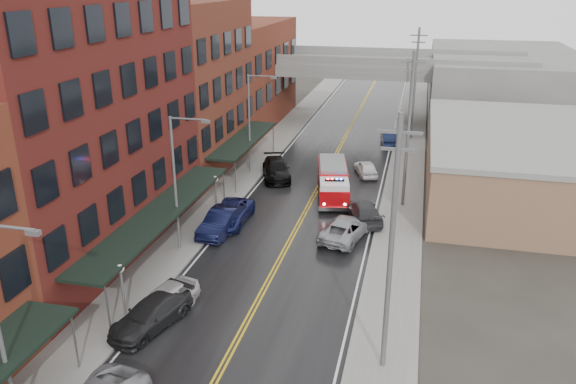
# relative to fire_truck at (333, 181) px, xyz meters

# --- Properties ---
(road) EXTENTS (11.00, 160.00, 0.02)m
(road) POSITION_rel_fire_truck_xyz_m (-1.54, -5.65, -1.44)
(road) COLOR black
(road) RESTS_ON ground
(sidewalk_left) EXTENTS (3.00, 160.00, 0.15)m
(sidewalk_left) POSITION_rel_fire_truck_xyz_m (-8.84, -5.65, -1.37)
(sidewalk_left) COLOR slate
(sidewalk_left) RESTS_ON ground
(sidewalk_right) EXTENTS (3.00, 160.00, 0.15)m
(sidewalk_right) POSITION_rel_fire_truck_xyz_m (5.76, -5.65, -1.37)
(sidewalk_right) COLOR slate
(sidewalk_right) RESTS_ON ground
(curb_left) EXTENTS (0.30, 160.00, 0.15)m
(curb_left) POSITION_rel_fire_truck_xyz_m (-7.19, -5.65, -1.37)
(curb_left) COLOR gray
(curb_left) RESTS_ON ground
(curb_right) EXTENTS (0.30, 160.00, 0.15)m
(curb_right) POSITION_rel_fire_truck_xyz_m (4.11, -5.65, -1.37)
(curb_right) COLOR gray
(curb_right) RESTS_ON ground
(brick_building_b) EXTENTS (9.00, 20.00, 18.00)m
(brick_building_b) POSITION_rel_fire_truck_xyz_m (-14.84, -12.65, 7.55)
(brick_building_b) COLOR #551B16
(brick_building_b) RESTS_ON ground
(brick_building_c) EXTENTS (9.00, 15.00, 15.00)m
(brick_building_c) POSITION_rel_fire_truck_xyz_m (-14.84, 4.85, 6.05)
(brick_building_c) COLOR brown
(brick_building_c) RESTS_ON ground
(brick_building_far) EXTENTS (9.00, 20.00, 12.00)m
(brick_building_far) POSITION_rel_fire_truck_xyz_m (-14.84, 22.35, 4.55)
(brick_building_far) COLOR brown
(brick_building_far) RESTS_ON ground
(tan_building) EXTENTS (14.00, 22.00, 5.00)m
(tan_building) POSITION_rel_fire_truck_xyz_m (14.46, 4.35, 1.05)
(tan_building) COLOR #90694D
(tan_building) RESTS_ON ground
(right_far_block) EXTENTS (18.00, 30.00, 8.00)m
(right_far_block) POSITION_rel_fire_truck_xyz_m (16.46, 34.35, 2.55)
(right_far_block) COLOR slate
(right_far_block) RESTS_ON ground
(awning_1) EXTENTS (2.60, 18.00, 3.09)m
(awning_1) POSITION_rel_fire_truck_xyz_m (-9.03, -12.65, 1.54)
(awning_1) COLOR black
(awning_1) RESTS_ON ground
(awning_2) EXTENTS (2.60, 13.00, 3.09)m
(awning_2) POSITION_rel_fire_truck_xyz_m (-9.03, 4.85, 1.54)
(awning_2) COLOR black
(awning_2) RESTS_ON ground
(globe_lamp_1) EXTENTS (0.44, 0.44, 3.12)m
(globe_lamp_1) POSITION_rel_fire_truck_xyz_m (-7.94, -19.65, 0.86)
(globe_lamp_1) COLOR #59595B
(globe_lamp_1) RESTS_ON ground
(globe_lamp_2) EXTENTS (0.44, 0.44, 3.12)m
(globe_lamp_2) POSITION_rel_fire_truck_xyz_m (-7.94, -5.65, 0.86)
(globe_lamp_2) COLOR #59595B
(globe_lamp_2) RESTS_ON ground
(street_lamp_0) EXTENTS (2.64, 0.22, 9.00)m
(street_lamp_0) POSITION_rel_fire_truck_xyz_m (-8.09, -27.65, 3.74)
(street_lamp_0) COLOR #59595B
(street_lamp_0) RESTS_ON ground
(street_lamp_1) EXTENTS (2.64, 0.22, 9.00)m
(street_lamp_1) POSITION_rel_fire_truck_xyz_m (-8.09, -11.65, 3.74)
(street_lamp_1) COLOR #59595B
(street_lamp_1) RESTS_ON ground
(street_lamp_2) EXTENTS (2.64, 0.22, 9.00)m
(street_lamp_2) POSITION_rel_fire_truck_xyz_m (-8.09, 4.35, 3.74)
(street_lamp_2) COLOR #59595B
(street_lamp_2) RESTS_ON ground
(utility_pole_0) EXTENTS (1.80, 0.24, 12.00)m
(utility_pole_0) POSITION_rel_fire_truck_xyz_m (5.66, -20.65, 4.86)
(utility_pole_0) COLOR #59595B
(utility_pole_0) RESTS_ON ground
(utility_pole_1) EXTENTS (1.80, 0.24, 12.00)m
(utility_pole_1) POSITION_rel_fire_truck_xyz_m (5.66, -0.65, 4.86)
(utility_pole_1) COLOR #59595B
(utility_pole_1) RESTS_ON ground
(utility_pole_2) EXTENTS (1.80, 0.24, 12.00)m
(utility_pole_2) POSITION_rel_fire_truck_xyz_m (5.66, 19.35, 4.86)
(utility_pole_2) COLOR #59595B
(utility_pole_2) RESTS_ON ground
(overpass) EXTENTS (40.00, 10.00, 7.50)m
(overpass) POSITION_rel_fire_truck_xyz_m (-1.54, 26.35, 4.54)
(overpass) COLOR slate
(overpass) RESTS_ON ground
(fire_truck) EXTENTS (4.03, 7.63, 2.67)m
(fire_truck) POSITION_rel_fire_truck_xyz_m (0.00, 0.00, 0.00)
(fire_truck) COLOR #AE080C
(fire_truck) RESTS_ON ground
(parked_car_left_3) EXTENTS (3.44, 5.41, 1.46)m
(parked_car_left_3) POSITION_rel_fire_truck_xyz_m (-6.17, -20.13, -0.72)
(parked_car_left_3) COLOR black
(parked_car_left_3) RESTS_ON ground
(parked_car_left_4) EXTENTS (2.94, 4.84, 1.54)m
(parked_car_left_4) POSITION_rel_fire_truck_xyz_m (-6.05, -18.85, -0.68)
(parked_car_left_4) COLOR silver
(parked_car_left_4) RESTS_ON ground
(parked_car_left_5) EXTENTS (2.21, 5.22, 1.67)m
(parked_car_left_5) POSITION_rel_fire_truck_xyz_m (-6.54, -8.45, -0.61)
(parked_car_left_5) COLOR black
(parked_car_left_5) RESTS_ON ground
(parked_car_left_6) EXTENTS (2.50, 5.41, 1.50)m
(parked_car_left_6) POSITION_rel_fire_truck_xyz_m (-6.47, -6.85, -0.70)
(parked_car_left_6) COLOR #121644
(parked_car_left_6) RESTS_ON ground
(parked_car_left_7) EXTENTS (4.00, 6.09, 1.64)m
(parked_car_left_7) POSITION_rel_fire_truck_xyz_m (-5.66, 3.55, -0.63)
(parked_car_left_7) COLOR black
(parked_car_left_7) RESTS_ON ground
(parked_car_right_0) EXTENTS (3.53, 5.57, 1.43)m
(parked_car_right_0) POSITION_rel_fire_truck_xyz_m (2.06, -7.45, -0.73)
(parked_car_right_0) COLOR #9B9DA3
(parked_car_right_0) RESTS_ON ground
(parked_car_right_1) EXTENTS (3.67, 5.51, 1.48)m
(parked_car_right_1) POSITION_rel_fire_truck_xyz_m (2.97, -4.17, -0.71)
(parked_car_right_1) COLOR #2B2B2E
(parked_car_right_1) RESTS_ON ground
(parked_car_right_2) EXTENTS (2.81, 4.28, 1.35)m
(parked_car_right_2) POSITION_rel_fire_truck_xyz_m (2.06, 6.15, -0.77)
(parked_car_right_2) COLOR white
(parked_car_right_2) RESTS_ON ground
(parked_car_right_3) EXTENTS (2.21, 4.67, 1.48)m
(parked_car_right_3) POSITION_rel_fire_truck_xyz_m (3.46, 16.55, -0.71)
(parked_car_right_3) COLOR black
(parked_car_right_3) RESTS_ON ground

